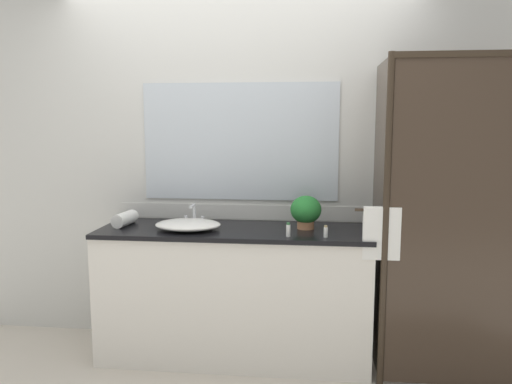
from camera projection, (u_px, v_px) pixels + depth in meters
ground_plane at (235, 356)px, 3.42m from camera, size 8.00×8.00×0.00m
wall_back_with_mirror at (241, 164)px, 3.58m from camera, size 4.40×0.06×2.60m
vanity_cabinet at (234, 293)px, 3.37m from camera, size 1.80×0.58×0.90m
shower_enclosure at (439, 220)px, 2.96m from camera, size 1.20×0.59×2.00m
sink_basin at (188, 225)px, 3.27m from camera, size 0.44×0.34×0.07m
faucet at (194, 218)px, 3.44m from camera, size 0.17×0.13×0.15m
potted_plant at (306, 211)px, 3.28m from camera, size 0.21×0.21×0.22m
amenity_bottle_conditioner at (326, 232)px, 3.04m from camera, size 0.03×0.03×0.07m
amenity_bottle_lotion at (288, 230)px, 3.06m from camera, size 0.03×0.03×0.09m
rolled_towel_near_edge at (125, 219)px, 3.39m from camera, size 0.12×0.23×0.09m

